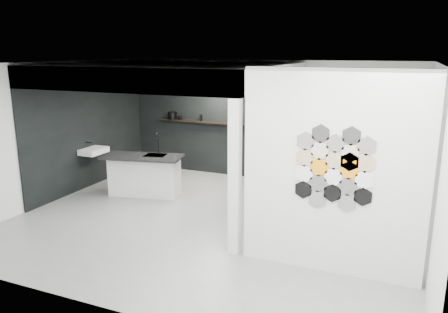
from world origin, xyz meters
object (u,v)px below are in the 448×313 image
kitchen_island (145,174)px  bottle_dark (201,118)px  wall_basin (94,151)px  glass_bowl (269,123)px  glass_vase (269,123)px  utensil_cup (180,117)px  kettle (266,122)px  stockpot (172,115)px  partition_panel (333,174)px

kitchen_island → bottle_dark: size_ratio=11.27×
wall_basin → glass_bowl: (3.39, 2.07, 0.52)m
kitchen_island → glass_bowl: 3.08m
glass_vase → bottle_dark: bottle_dark is taller
utensil_cup → wall_basin: bearing=-117.1°
kettle → glass_bowl: kettle is taller
wall_basin → kitchen_island: kitchen_island is taller
stockpot → glass_bowl: 2.55m
kitchen_island → glass_bowl: (2.10, 2.05, 0.92)m
kettle → utensil_cup: (-2.25, 0.00, -0.03)m
glass_bowl → stockpot: bearing=180.0°
wall_basin → utensil_cup: 2.38m
partition_panel → stockpot: bearing=140.1°
glass_vase → bottle_dark: 1.75m
kitchen_island → glass_vase: bearing=32.1°
kitchen_island → glass_vase: glass_vase is taller
glass_vase → bottle_dark: size_ratio=0.88×
glass_vase → utensil_cup: glass_vase is taller
bottle_dark → utensil_cup: bearing=180.0°
wall_basin → bottle_dark: (1.64, 2.07, 0.55)m
stockpot → kettle: bearing=0.0°
stockpot → utensil_cup: 0.22m
kettle → bottle_dark: 1.67m
partition_panel → utensil_cup: size_ratio=27.23×
bottle_dark → utensil_cup: size_ratio=1.52×
wall_basin → utensil_cup: size_ratio=5.84×
partition_panel → bottle_dark: bearing=134.7°
wall_basin → glass_vase: glass_vase is taller
wall_basin → glass_vase: bearing=31.3°
wall_basin → kettle: size_ratio=3.15×
glass_vase → kettle: bearing=180.0°
wall_basin → utensil_cup: (1.06, 2.07, 0.52)m
stockpot → glass_vase: (2.55, 0.00, -0.02)m
kitchen_island → stockpot: (-0.45, 2.05, 0.96)m
glass_bowl → bottle_dark: bearing=180.0°
kitchen_island → glass_vase: (2.10, 2.05, 0.94)m
glass_bowl → glass_vase: 0.02m
glass_bowl → bottle_dark: 1.75m
stockpot → partition_panel: bearing=-39.9°
kitchen_island → bottle_dark: bottle_dark is taller
kettle → glass_bowl: bearing=-3.7°
stockpot → utensil_cup: size_ratio=2.13×
partition_panel → kettle: bearing=119.2°
kitchen_island → kettle: size_ratio=9.24×
partition_panel → wall_basin: (-5.46, 1.80, -0.55)m
partition_panel → stockpot: 6.03m
stockpot → bottle_dark: stockpot is taller
utensil_cup → glass_bowl: bearing=0.0°
partition_panel → wall_basin: 5.78m
partition_panel → utensil_cup: bearing=138.7°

